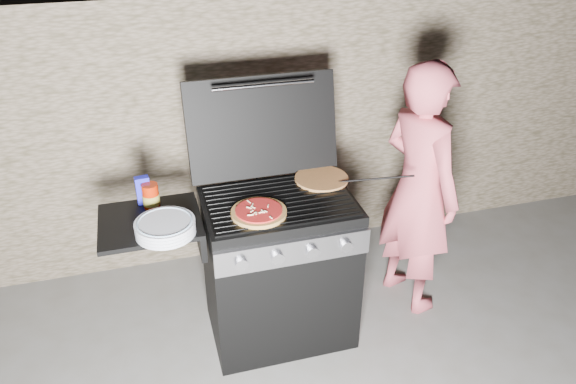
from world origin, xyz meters
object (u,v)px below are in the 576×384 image
object	(u,v)px
pizza_topped	(259,212)
person	(419,190)
sauce_jar	(151,196)
gas_grill	(236,276)

from	to	relation	value
pizza_topped	person	size ratio (longest dim) A/B	0.18
pizza_topped	sauce_jar	xyz separation A→B (m)	(-0.51, 0.23, 0.04)
gas_grill	pizza_topped	world-z (taller)	pizza_topped
gas_grill	person	world-z (taller)	person
pizza_topped	person	distance (m)	1.04
sauce_jar	person	bearing A→B (deg)	-1.23
pizza_topped	person	bearing A→B (deg)	11.35
gas_grill	pizza_topped	distance (m)	0.50
sauce_jar	person	world-z (taller)	person
pizza_topped	person	world-z (taller)	person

